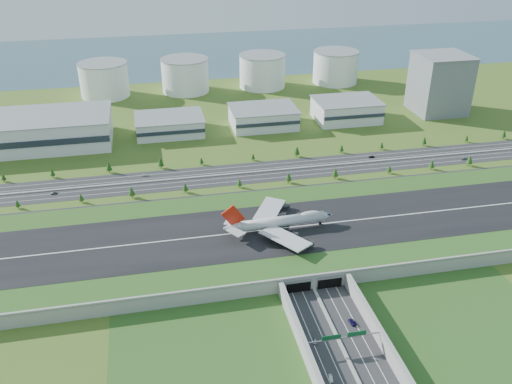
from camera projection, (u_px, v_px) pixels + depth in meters
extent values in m
plane|color=#40591C|center=(290.00, 239.00, 329.37)|extent=(1200.00, 1200.00, 0.00)
cube|color=#989893|center=(290.00, 233.00, 327.50)|extent=(520.00, 100.00, 8.00)
cube|color=#324F1B|center=(290.00, 227.00, 325.59)|extent=(520.00, 100.00, 0.16)
cube|color=black|center=(290.00, 227.00, 325.52)|extent=(520.00, 58.00, 0.12)
cube|color=silver|center=(290.00, 227.00, 325.49)|extent=(520.00, 0.90, 0.02)
cube|color=#989893|center=(314.00, 275.00, 282.59)|extent=(520.00, 1.20, 1.20)
cube|color=#28282B|center=(354.00, 374.00, 234.15)|extent=(34.00, 120.00, 0.12)
cube|color=#989893|center=(355.00, 373.00, 233.96)|extent=(1.60, 120.00, 0.90)
cube|color=#989893|center=(308.00, 357.00, 237.71)|extent=(2.40, 100.00, 8.00)
cube|color=#989893|center=(385.00, 345.00, 244.20)|extent=(2.40, 100.00, 8.00)
cube|color=black|center=(299.00, 287.00, 282.91)|extent=(13.00, 1.20, 6.00)
cube|color=black|center=(330.00, 283.00, 285.95)|extent=(13.00, 1.20, 6.00)
cylinder|color=gray|center=(303.00, 350.00, 242.13)|extent=(0.70, 0.70, 7.00)
cylinder|color=gray|center=(382.00, 338.00, 248.91)|extent=(0.70, 0.70, 7.00)
cube|color=gray|center=(344.00, 338.00, 243.78)|extent=(38.00, 0.50, 0.50)
cube|color=#0C4C23|center=(331.00, 337.00, 241.97)|extent=(9.00, 0.30, 2.40)
cube|color=#0C4C23|center=(357.00, 334.00, 244.11)|extent=(9.00, 0.30, 2.40)
cube|color=#28282B|center=(258.00, 172.00, 411.56)|extent=(560.00, 36.00, 0.12)
cylinder|color=#3D2819|center=(18.00, 207.00, 361.99)|extent=(0.50, 0.50, 2.14)
cone|color=#1D370F|center=(17.00, 203.00, 360.71)|extent=(3.32, 3.32, 4.27)
cylinder|color=#3D2819|center=(82.00, 201.00, 369.28)|extent=(0.50, 0.50, 2.26)
cone|color=#1D370F|center=(81.00, 197.00, 367.93)|extent=(3.51, 3.51, 4.52)
cylinder|color=#3D2819|center=(132.00, 196.00, 375.17)|extent=(0.50, 0.50, 2.90)
cone|color=#1D370F|center=(132.00, 191.00, 373.44)|extent=(4.51, 4.51, 5.79)
cylinder|color=#3D2819|center=(185.00, 191.00, 381.84)|extent=(0.50, 0.50, 2.55)
cone|color=#1D370F|center=(185.00, 187.00, 380.31)|extent=(3.97, 3.97, 5.11)
cylinder|color=#3D2819|center=(240.00, 186.00, 388.80)|extent=(0.50, 0.50, 2.33)
cone|color=#1D370F|center=(239.00, 182.00, 387.41)|extent=(3.63, 3.63, 4.67)
cylinder|color=#3D2819|center=(289.00, 181.00, 395.17)|extent=(0.50, 0.50, 2.84)
cone|color=#1D370F|center=(289.00, 177.00, 393.47)|extent=(4.43, 4.43, 5.69)
cylinder|color=#3D2819|center=(335.00, 177.00, 401.52)|extent=(0.50, 0.50, 2.88)
cone|color=#1D370F|center=(335.00, 172.00, 399.80)|extent=(4.48, 4.48, 5.76)
cylinder|color=#3D2819|center=(389.00, 172.00, 409.30)|extent=(0.50, 0.50, 2.33)
cone|color=#1D370F|center=(389.00, 168.00, 407.90)|extent=(3.63, 3.63, 4.66)
cylinder|color=#3D2819|center=(431.00, 168.00, 415.42)|extent=(0.50, 0.50, 2.65)
cone|color=#1D370F|center=(432.00, 164.00, 413.84)|extent=(4.12, 4.12, 5.30)
cylinder|color=#3D2819|center=(469.00, 164.00, 421.02)|extent=(0.50, 0.50, 2.96)
cone|color=#1D370F|center=(470.00, 160.00, 419.25)|extent=(4.61, 4.61, 5.92)
cylinder|color=#3D2819|center=(4.00, 180.00, 397.01)|extent=(0.50, 0.50, 2.17)
cone|color=#1D370F|center=(3.00, 177.00, 395.71)|extent=(3.37, 3.37, 4.33)
cylinder|color=#3D2819|center=(53.00, 176.00, 403.08)|extent=(0.50, 0.50, 2.36)
cone|color=#1D370F|center=(52.00, 172.00, 401.67)|extent=(3.68, 3.68, 4.73)
cylinder|color=#3D2819|center=(109.00, 171.00, 410.24)|extent=(0.50, 0.50, 2.99)
cone|color=#1D370F|center=(109.00, 166.00, 408.45)|extent=(4.65, 4.65, 5.97)
cylinder|color=#3D2819|center=(161.00, 166.00, 417.15)|extent=(0.50, 0.50, 3.03)
cone|color=#1D370F|center=(161.00, 162.00, 415.34)|extent=(4.71, 4.71, 6.05)
cylinder|color=#3D2819|center=(202.00, 164.00, 422.94)|extent=(0.50, 0.50, 2.14)
cone|color=#1D370F|center=(201.00, 160.00, 421.66)|extent=(3.33, 3.33, 4.28)
cylinder|color=#3D2819|center=(253.00, 159.00, 430.29)|extent=(0.50, 0.50, 2.04)
cone|color=#1D370F|center=(253.00, 156.00, 429.07)|extent=(3.17, 3.17, 4.07)
cylinder|color=#3D2819|center=(297.00, 155.00, 436.49)|extent=(0.50, 0.50, 3.02)
cone|color=#1D370F|center=(297.00, 151.00, 434.68)|extent=(4.69, 4.69, 6.04)
cylinder|color=#3D2819|center=(341.00, 151.00, 443.38)|extent=(0.50, 0.50, 2.41)
cone|color=#1D370F|center=(342.00, 148.00, 441.93)|extent=(3.75, 3.75, 4.82)
cylinder|color=#3D2819|center=(381.00, 148.00, 449.65)|extent=(0.50, 0.50, 2.27)
cone|color=#1D370F|center=(382.00, 145.00, 448.29)|extent=(3.53, 3.53, 4.54)
cylinder|color=#3D2819|center=(424.00, 144.00, 456.35)|extent=(0.50, 0.50, 2.73)
cone|color=#1D370F|center=(424.00, 140.00, 454.71)|extent=(4.25, 4.25, 5.47)
cylinder|color=#3D2819|center=(466.00, 141.00, 463.50)|extent=(0.50, 0.50, 2.14)
cone|color=#1D370F|center=(467.00, 138.00, 462.23)|extent=(3.32, 3.32, 4.27)
cylinder|color=#3D2819|center=(503.00, 137.00, 469.64)|extent=(0.50, 0.50, 2.81)
cone|color=#1D370F|center=(504.00, 134.00, 467.96)|extent=(4.37, 4.37, 5.62)
cube|color=white|center=(37.00, 131.00, 453.31)|extent=(120.00, 60.00, 25.00)
cube|color=white|center=(170.00, 125.00, 479.60)|extent=(58.00, 42.00, 15.00)
cube|color=white|center=(263.00, 117.00, 494.29)|extent=(58.00, 42.00, 17.00)
cube|color=white|center=(346.00, 110.00, 508.09)|extent=(58.00, 42.00, 19.00)
cube|color=slate|center=(440.00, 84.00, 520.93)|extent=(46.00, 46.00, 55.00)
cylinder|color=white|center=(104.00, 80.00, 568.07)|extent=(50.00, 50.00, 35.00)
cylinder|color=white|center=(185.00, 75.00, 583.23)|extent=(50.00, 50.00, 35.00)
cylinder|color=white|center=(262.00, 71.00, 598.39)|extent=(50.00, 50.00, 35.00)
cylinder|color=white|center=(335.00, 67.00, 613.55)|extent=(50.00, 50.00, 35.00)
cube|color=#345764|center=(201.00, 53.00, 744.77)|extent=(1200.00, 260.00, 0.06)
cylinder|color=silver|center=(280.00, 221.00, 320.38)|extent=(55.10, 8.95, 6.27)
cone|color=silver|center=(327.00, 215.00, 326.87)|extent=(8.14, 6.65, 6.27)
cone|color=silver|center=(232.00, 227.00, 313.72)|extent=(10.09, 6.74, 6.27)
ellipsoid|color=silver|center=(310.00, 214.00, 323.44)|extent=(13.59, 5.53, 3.86)
cube|color=silver|center=(285.00, 238.00, 306.16)|extent=(27.26, 31.42, 1.55)
cube|color=silver|center=(269.00, 210.00, 334.66)|extent=(25.48, 31.88, 1.55)
cylinder|color=#38383D|center=(294.00, 235.00, 312.82)|extent=(5.23, 3.19, 2.94)
cylinder|color=#38383D|center=(309.00, 244.00, 304.86)|extent=(5.23, 3.19, 2.94)
cylinder|color=#38383D|center=(282.00, 215.00, 332.94)|extent=(5.23, 3.19, 2.94)
cylinder|color=#38383D|center=(286.00, 206.00, 343.42)|extent=(5.23, 3.19, 2.94)
cube|color=silver|center=(236.00, 232.00, 308.12)|extent=(10.78, 12.24, 0.59)
cube|color=silver|center=(231.00, 221.00, 319.02)|extent=(10.15, 12.27, 0.59)
cube|color=red|center=(233.00, 216.00, 310.45)|extent=(13.99, 1.57, 14.69)
cylinder|color=black|center=(320.00, 223.00, 328.38)|extent=(1.86, 0.69, 1.86)
cylinder|color=black|center=(275.00, 232.00, 319.25)|extent=(1.86, 0.69, 1.86)
cylinder|color=black|center=(272.00, 227.00, 324.61)|extent=(1.86, 0.69, 1.86)
cylinder|color=black|center=(266.00, 234.00, 317.95)|extent=(1.86, 0.69, 1.86)
cylinder|color=black|center=(263.00, 228.00, 323.31)|extent=(1.86, 0.69, 1.86)
imported|color=#A3A3A7|center=(315.00, 341.00, 250.71)|extent=(2.85, 4.44, 1.41)
imported|color=silver|center=(331.00, 378.00, 231.21)|extent=(2.09, 4.42, 1.40)
imported|color=#120E47|center=(352.00, 322.00, 262.32)|extent=(3.13, 5.66, 1.50)
imported|color=slate|center=(54.00, 193.00, 380.16)|extent=(4.86, 3.24, 1.54)
imported|color=black|center=(371.00, 157.00, 434.91)|extent=(4.66, 1.84, 1.51)
imported|color=#A0A1A4|center=(464.00, 158.00, 432.10)|extent=(6.68, 4.40, 1.71)
imported|color=silver|center=(144.00, 175.00, 405.48)|extent=(4.94, 3.13, 1.33)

